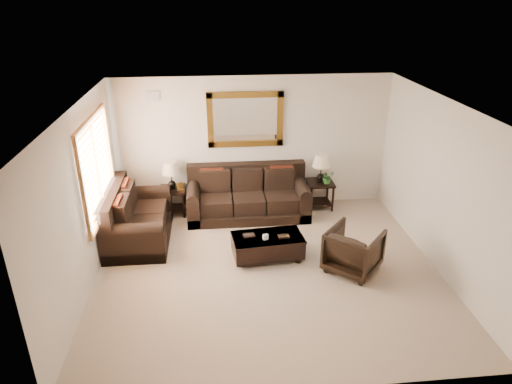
{
  "coord_description": "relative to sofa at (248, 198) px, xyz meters",
  "views": [
    {
      "loc": [
        -0.81,
        -6.25,
        4.21
      ],
      "look_at": [
        -0.13,
        0.6,
        1.12
      ],
      "focal_mm": 32.0,
      "sensor_mm": 36.0,
      "label": 1
    }
  ],
  "objects": [
    {
      "name": "mirror",
      "position": [
        0.0,
        0.44,
        1.5
      ],
      "size": [
        1.5,
        0.06,
        1.1
      ],
      "color": "#4F370F",
      "rests_on": "room"
    },
    {
      "name": "armchair",
      "position": [
        1.52,
        -2.18,
        0.04
      ],
      "size": [
        1.06,
        1.06,
        0.8
      ],
      "primitive_type": "imported",
      "rotation": [
        0.0,
        0.0,
        2.42
      ],
      "color": "black",
      "rests_on": "floor"
    },
    {
      "name": "room",
      "position": [
        0.15,
        -2.03,
        1.0
      ],
      "size": [
        5.51,
        5.01,
        2.71
      ],
      "color": "gray",
      "rests_on": "ground"
    },
    {
      "name": "end_table_right",
      "position": [
        1.51,
        0.17,
        0.4
      ],
      "size": [
        0.53,
        0.53,
        1.16
      ],
      "color": "black",
      "rests_on": "room"
    },
    {
      "name": "sofa",
      "position": [
        0.0,
        0.0,
        0.0
      ],
      "size": [
        2.39,
        1.03,
        0.98
      ],
      "color": "black",
      "rests_on": "room"
    },
    {
      "name": "window",
      "position": [
        -2.55,
        -1.13,
        1.2
      ],
      "size": [
        0.07,
        1.96,
        1.66
      ],
      "color": "white",
      "rests_on": "room"
    },
    {
      "name": "coffee_table",
      "position": [
        0.19,
        -1.67,
        -0.1
      ],
      "size": [
        1.24,
        0.75,
        0.5
      ],
      "rotation": [
        0.0,
        0.0,
        0.1
      ],
      "color": "black",
      "rests_on": "room"
    },
    {
      "name": "loveseat",
      "position": [
        -2.11,
        -0.81,
        0.02
      ],
      "size": [
        1.06,
        1.79,
        1.01
      ],
      "rotation": [
        0.0,
        0.0,
        1.57
      ],
      "color": "black",
      "rests_on": "room"
    },
    {
      "name": "potted_plant",
      "position": [
        1.63,
        0.07,
        0.33
      ],
      "size": [
        0.33,
        0.35,
        0.22
      ],
      "primitive_type": "imported",
      "rotation": [
        0.0,
        0.0,
        0.33
      ],
      "color": "#21521C",
      "rests_on": "end_table_right"
    },
    {
      "name": "end_table_left",
      "position": [
        -1.5,
        0.18,
        0.37
      ],
      "size": [
        0.51,
        0.51,
        1.11
      ],
      "color": "black",
      "rests_on": "room"
    },
    {
      "name": "air_vent",
      "position": [
        -1.75,
        0.45,
        2.0
      ],
      "size": [
        0.25,
        0.02,
        0.18
      ],
      "primitive_type": "cube",
      "color": "#999999",
      "rests_on": "room"
    }
  ]
}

